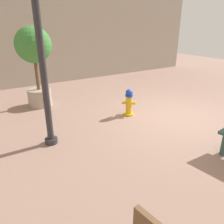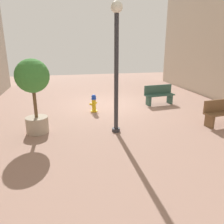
% 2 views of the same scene
% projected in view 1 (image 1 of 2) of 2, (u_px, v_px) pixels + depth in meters
% --- Properties ---
extents(ground_plane, '(23.40, 23.40, 0.00)m').
position_uv_depth(ground_plane, '(177.00, 117.00, 6.39)').
color(ground_plane, '#9E7A6B').
extents(fire_hydrant, '(0.36, 0.36, 0.79)m').
position_uv_depth(fire_hydrant, '(129.00, 102.00, 6.43)').
color(fire_hydrant, gold).
rests_on(fire_hydrant, ground_plane).
extents(planter_tree, '(1.09, 1.09, 2.48)m').
position_uv_depth(planter_tree, '(35.00, 56.00, 6.73)').
color(planter_tree, tan).
rests_on(planter_tree, ground_plane).
extents(street_lamp, '(0.36, 0.36, 4.14)m').
position_uv_depth(street_lamp, '(38.00, 22.00, 4.07)').
color(street_lamp, '#2D2D33').
rests_on(street_lamp, ground_plane).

